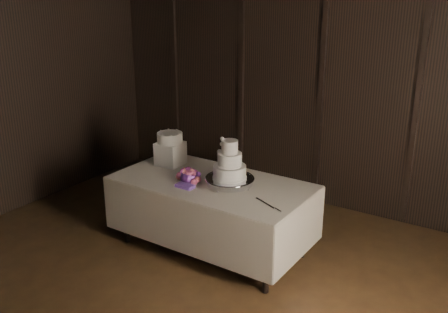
{
  "coord_description": "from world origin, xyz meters",
  "views": [
    {
      "loc": [
        2.22,
        -2.04,
        2.61
      ],
      "look_at": [
        -0.26,
        1.78,
        1.05
      ],
      "focal_mm": 40.0,
      "sensor_mm": 36.0,
      "label": 1
    }
  ],
  "objects_px": {
    "cake_stand": "(230,182)",
    "bouquet": "(188,177)",
    "wedding_cake": "(226,163)",
    "small_cake": "(170,138)",
    "display_table": "(212,212)",
    "box_pedestal": "(170,153)"
  },
  "relations": [
    {
      "from": "cake_stand",
      "to": "wedding_cake",
      "type": "bearing_deg",
      "value": -150.26
    },
    {
      "from": "box_pedestal",
      "to": "small_cake",
      "type": "height_order",
      "value": "small_cake"
    },
    {
      "from": "bouquet",
      "to": "small_cake",
      "type": "bearing_deg",
      "value": 146.41
    },
    {
      "from": "bouquet",
      "to": "small_cake",
      "type": "distance_m",
      "value": 0.63
    },
    {
      "from": "bouquet",
      "to": "box_pedestal",
      "type": "bearing_deg",
      "value": 146.41
    },
    {
      "from": "wedding_cake",
      "to": "bouquet",
      "type": "bearing_deg",
      "value": -137.61
    },
    {
      "from": "display_table",
      "to": "small_cake",
      "type": "xyz_separation_m",
      "value": [
        -0.66,
        0.17,
        0.65
      ]
    },
    {
      "from": "display_table",
      "to": "box_pedestal",
      "type": "xyz_separation_m",
      "value": [
        -0.66,
        0.17,
        0.47
      ]
    },
    {
      "from": "box_pedestal",
      "to": "wedding_cake",
      "type": "bearing_deg",
      "value": -13.38
    },
    {
      "from": "cake_stand",
      "to": "wedding_cake",
      "type": "xyz_separation_m",
      "value": [
        -0.03,
        -0.02,
        0.2
      ]
    },
    {
      "from": "wedding_cake",
      "to": "small_cake",
      "type": "xyz_separation_m",
      "value": [
        -0.86,
        0.2,
        0.06
      ]
    },
    {
      "from": "cake_stand",
      "to": "small_cake",
      "type": "relative_size",
      "value": 1.77
    },
    {
      "from": "cake_stand",
      "to": "bouquet",
      "type": "height_order",
      "value": "bouquet"
    },
    {
      "from": "display_table",
      "to": "bouquet",
      "type": "distance_m",
      "value": 0.47
    },
    {
      "from": "wedding_cake",
      "to": "box_pedestal",
      "type": "relative_size",
      "value": 1.46
    },
    {
      "from": "bouquet",
      "to": "box_pedestal",
      "type": "relative_size",
      "value": 1.51
    },
    {
      "from": "cake_stand",
      "to": "box_pedestal",
      "type": "relative_size",
      "value": 1.86
    },
    {
      "from": "cake_stand",
      "to": "bouquet",
      "type": "bearing_deg",
      "value": -161.38
    },
    {
      "from": "wedding_cake",
      "to": "small_cake",
      "type": "distance_m",
      "value": 0.88
    },
    {
      "from": "display_table",
      "to": "wedding_cake",
      "type": "xyz_separation_m",
      "value": [
        0.2,
        -0.03,
        0.58
      ]
    },
    {
      "from": "wedding_cake",
      "to": "bouquet",
      "type": "relative_size",
      "value": 0.97
    },
    {
      "from": "wedding_cake",
      "to": "bouquet",
      "type": "xyz_separation_m",
      "value": [
        -0.37,
        -0.12,
        -0.18
      ]
    }
  ]
}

